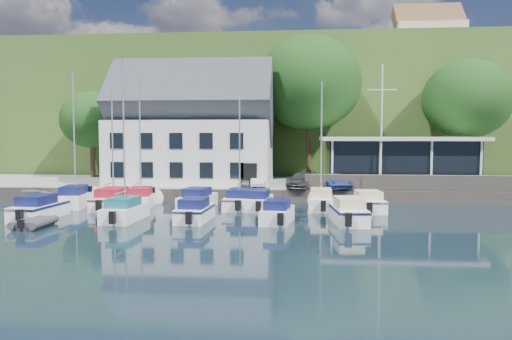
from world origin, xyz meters
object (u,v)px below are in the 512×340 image
(car_silver, at_px, (249,179))
(dinghy_1, at_px, (34,221))
(boat_r1_5, at_px, (258,199))
(flagpole, at_px, (382,127))
(car_white, at_px, (260,180))
(boat_r2_2, at_px, (195,209))
(boat_r1_7, at_px, (368,201))
(boat_r1_3, at_px, (197,198))
(boat_r1_0, at_px, (74,142))
(boat_r2_4, at_px, (349,210))
(club_pavilion, at_px, (398,161))
(car_dgrey, at_px, (302,180))
(boat_r2_0, at_px, (39,207))
(harbor_building, at_px, (192,134))
(boat_r1_4, at_px, (240,147))
(boat_r1_6, at_px, (321,145))
(boat_r2_1, at_px, (124,148))
(car_blue, at_px, (334,180))
(boat_r1_2, at_px, (140,146))
(boat_r1_1, at_px, (113,145))
(boat_r2_3, at_px, (277,211))

(car_silver, distance_m, dinghy_1, 18.18)
(boat_r1_5, bearing_deg, dinghy_1, -141.73)
(flagpole, bearing_deg, car_white, 174.57)
(boat_r2_2, bearing_deg, boat_r1_7, 26.76)
(boat_r1_7, bearing_deg, boat_r1_3, 173.26)
(boat_r1_0, xyz_separation_m, boat_r2_4, (19.43, -5.41, -3.95))
(club_pavilion, distance_m, flagpole, 4.89)
(car_dgrey, bearing_deg, car_white, 179.33)
(car_white, xyz_separation_m, boat_r2_0, (-13.09, -11.26, -0.80))
(flagpole, bearing_deg, car_dgrey, 179.60)
(harbor_building, xyz_separation_m, boat_r1_4, (5.32, -8.82, -0.92))
(boat_r1_0, xyz_separation_m, boat_r1_4, (12.23, -0.07, -0.31))
(boat_r1_5, bearing_deg, boat_r1_6, 9.04)
(boat_r2_1, bearing_deg, harbor_building, 87.60)
(boat_r1_7, bearing_deg, car_blue, 106.39)
(harbor_building, relative_size, boat_r1_2, 1.61)
(boat_r1_6, distance_m, boat_r1_7, 5.04)
(boat_r2_2, bearing_deg, boat_r2_0, -176.63)
(harbor_building, relative_size, car_silver, 4.47)
(boat_r1_2, height_order, boat_r2_0, boat_r1_2)
(boat_r1_6, distance_m, boat_r2_4, 6.75)
(car_blue, relative_size, boat_r2_1, 0.42)
(boat_r1_7, bearing_deg, boat_r2_4, -114.56)
(car_silver, height_order, boat_r1_0, boat_r1_0)
(boat_r1_7, bearing_deg, boat_r2_2, -160.60)
(car_white, height_order, boat_r1_4, boat_r1_4)
(flagpole, bearing_deg, boat_r1_0, -168.17)
(boat_r2_0, bearing_deg, flagpole, 27.39)
(car_blue, height_order, boat_r1_6, boat_r1_6)
(boat_r1_0, xyz_separation_m, boat_r1_1, (3.18, -0.73, -0.14))
(boat_r1_0, bearing_deg, boat_r2_0, -96.38)
(club_pavilion, height_order, boat_r1_5, club_pavilion)
(boat_r1_5, relative_size, boat_r1_7, 1.06)
(car_silver, xyz_separation_m, boat_r2_3, (2.91, -11.82, -0.84))
(boat_r1_3, relative_size, boat_r1_5, 1.00)
(boat_r1_3, xyz_separation_m, boat_r2_4, (10.27, -5.36, 0.04))
(flagpole, bearing_deg, harbor_building, 166.14)
(boat_r1_0, bearing_deg, dinghy_1, -88.95)
(boat_r1_2, bearing_deg, boat_r2_0, -136.95)
(boat_r1_6, bearing_deg, club_pavilion, 51.85)
(club_pavilion, relative_size, car_dgrey, 3.11)
(boat_r1_2, bearing_deg, boat_r1_7, -9.36)
(boat_r1_5, height_order, boat_r1_6, boat_r1_6)
(car_dgrey, height_order, boat_r2_2, car_dgrey)
(car_blue, bearing_deg, boat_r1_0, 178.05)
(club_pavilion, bearing_deg, boat_r2_2, -137.24)
(boat_r2_2, bearing_deg, club_pavilion, 45.58)
(boat_r2_3, height_order, boat_r2_4, boat_r2_4)
(boat_r1_0, distance_m, boat_r2_0, 6.82)
(boat_r1_5, relative_size, boat_r2_4, 0.97)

